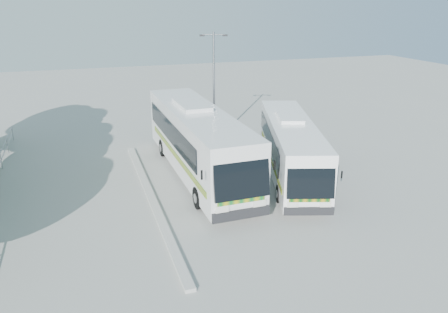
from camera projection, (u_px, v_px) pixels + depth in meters
name	position (u px, v px, depth m)	size (l,w,h in m)	color
ground	(206.00, 209.00, 20.99)	(100.00, 100.00, 0.00)	gray
kerb_divider	(151.00, 197.00, 22.06)	(0.40, 16.00, 0.15)	#B2B2AD
coach_main	(198.00, 140.00, 24.53)	(3.03, 13.52, 3.74)	silver
coach_adjacent	(291.00, 147.00, 24.47)	(5.59, 11.44, 3.14)	white
lamppost	(214.00, 83.00, 29.51)	(1.82, 0.66, 7.55)	gray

